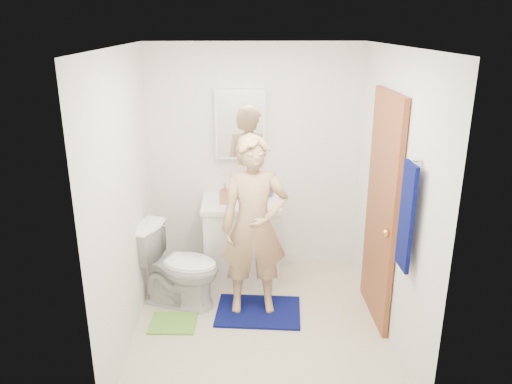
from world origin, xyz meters
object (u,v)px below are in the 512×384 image
at_px(toilet, 179,265).
at_px(vanity_cabinet, 242,241).
at_px(soap_dispenser, 225,194).
at_px(man, 254,226).
at_px(medicine_cabinet, 240,124).
at_px(towel, 407,217).
at_px(toothbrush_cup, 268,192).

bearing_deg(toilet, vanity_cabinet, -29.74).
height_order(vanity_cabinet, toilet, vanity_cabinet).
distance_m(soap_dispenser, man, 0.67).
height_order(medicine_cabinet, man, medicine_cabinet).
bearing_deg(towel, medicine_cabinet, 124.61).
distance_m(vanity_cabinet, soap_dispenser, 0.58).
height_order(medicine_cabinet, soap_dispenser, medicine_cabinet).
bearing_deg(man, vanity_cabinet, 98.04).
height_order(toothbrush_cup, man, man).
distance_m(medicine_cabinet, toothbrush_cup, 0.76).
relative_size(soap_dispenser, man, 0.13).
relative_size(soap_dispenser, toothbrush_cup, 1.80).
xyz_separation_m(vanity_cabinet, soap_dispenser, (-0.16, -0.07, 0.56)).
height_order(soap_dispenser, man, man).
bearing_deg(toilet, toothbrush_cup, -34.01).
relative_size(medicine_cabinet, toilet, 0.88).
bearing_deg(vanity_cabinet, toilet, -138.95).
bearing_deg(medicine_cabinet, towel, -55.39).
height_order(vanity_cabinet, man, man).
bearing_deg(toilet, medicine_cabinet, -19.49).
relative_size(toilet, man, 0.48).
bearing_deg(toothbrush_cup, medicine_cabinet, 163.22).
bearing_deg(toothbrush_cup, towel, -61.13).
relative_size(medicine_cabinet, man, 0.42).
bearing_deg(toothbrush_cup, toilet, -143.23).
distance_m(toilet, man, 0.85).
bearing_deg(man, toilet, 166.83).
bearing_deg(medicine_cabinet, soap_dispenser, -118.48).
relative_size(vanity_cabinet, towel, 1.00).
relative_size(medicine_cabinet, soap_dispenser, 3.31).
relative_size(toothbrush_cup, man, 0.07).
bearing_deg(vanity_cabinet, soap_dispenser, -156.72).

